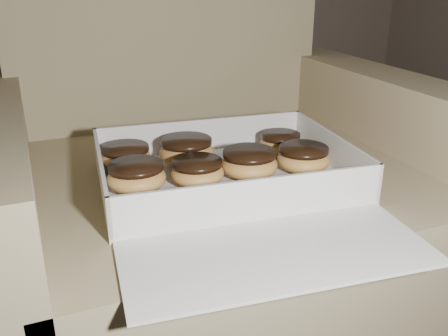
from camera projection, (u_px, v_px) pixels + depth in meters
armchair at (209, 209)px, 1.06m from camera, size 0.91×0.77×0.95m
bakery_box at (234, 185)px, 0.84m from camera, size 0.47×0.53×0.07m
donut_a at (137, 176)px, 0.82m from camera, size 0.10×0.10×0.05m
donut_b at (303, 158)px, 0.90m from camera, size 0.09×0.09×0.05m
donut_c at (280, 143)px, 0.99m from camera, size 0.08×0.08×0.04m
donut_d at (249, 163)px, 0.87m from camera, size 0.10×0.10×0.05m
donut_e at (187, 151)px, 0.93m from camera, size 0.10×0.10×0.05m
donut_f at (197, 172)px, 0.84m from camera, size 0.09×0.09×0.05m
donut_g at (126, 157)px, 0.91m from camera, size 0.09×0.09×0.05m
crumb_a at (186, 185)px, 0.85m from camera, size 0.01×0.01×0.00m
crumb_b at (351, 196)px, 0.80m from camera, size 0.01×0.01×0.00m
crumb_c at (334, 197)px, 0.80m from camera, size 0.01×0.01×0.00m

